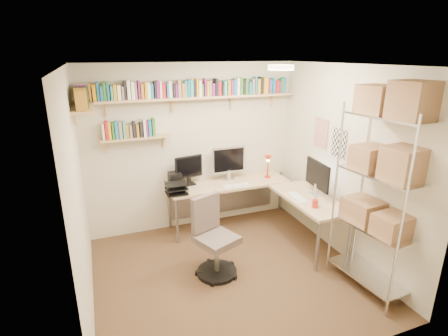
{
  "coord_description": "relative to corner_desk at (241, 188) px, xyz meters",
  "views": [
    {
      "loc": [
        -1.4,
        -3.45,
        2.62
      ],
      "look_at": [
        0.13,
        0.55,
        1.21
      ],
      "focal_mm": 28.0,
      "sensor_mm": 36.0,
      "label": 1
    }
  ],
  "objects": [
    {
      "name": "wire_rack",
      "position": [
        0.86,
        -1.79,
        0.81
      ],
      "size": [
        0.53,
        0.95,
        2.38
      ],
      "rotation": [
        0.0,
        0.0,
        0.09
      ],
      "color": "silver",
      "rests_on": "ground"
    },
    {
      "name": "wall_shelves",
      "position": [
        -0.99,
        0.32,
        1.31
      ],
      "size": [
        3.12,
        1.09,
        0.8
      ],
      "color": "#DAB37B",
      "rests_on": "ground"
    },
    {
      "name": "corner_desk",
      "position": [
        0.0,
        0.0,
        0.0
      ],
      "size": [
        2.12,
        1.88,
        1.26
      ],
      "color": "#D5B28B",
      "rests_on": "ground"
    },
    {
      "name": "office_chair",
      "position": [
        -0.73,
        -0.86,
        -0.3
      ],
      "size": [
        0.57,
        0.58,
        0.99
      ],
      "rotation": [
        0.0,
        0.0,
        0.39
      ],
      "color": "black",
      "rests_on": "ground"
    },
    {
      "name": "room_shell",
      "position": [
        -0.56,
        -0.97,
        0.83
      ],
      "size": [
        3.24,
        3.04,
        2.52
      ],
      "color": "beige",
      "rests_on": "ground"
    },
    {
      "name": "ground",
      "position": [
        -0.57,
        -0.97,
        -0.72
      ],
      "size": [
        3.2,
        3.2,
        0.0
      ],
      "primitive_type": "plane",
      "color": "#4B3220",
      "rests_on": "ground"
    }
  ]
}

